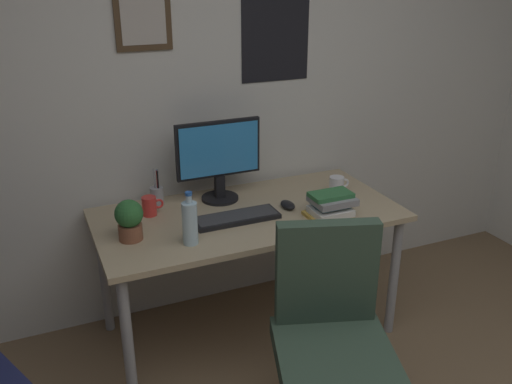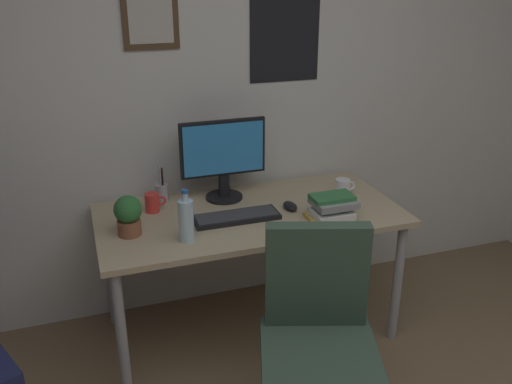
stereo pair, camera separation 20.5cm
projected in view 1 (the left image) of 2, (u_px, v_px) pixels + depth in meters
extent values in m
cube|color=silver|center=(223.00, 83.00, 3.02)|extent=(4.40, 0.08, 2.60)
cube|color=#4C3823|center=(143.00, 15.00, 2.68)|extent=(0.28, 0.02, 0.34)
cube|color=beige|center=(143.00, 15.00, 2.67)|extent=(0.22, 0.00, 0.28)
cube|color=black|center=(276.00, 29.00, 2.98)|extent=(0.40, 0.01, 0.56)
cube|color=tan|center=(248.00, 215.00, 2.83)|extent=(1.55, 0.76, 0.03)
cylinder|color=#9EA0A5|center=(128.00, 344.00, 2.44)|extent=(0.05, 0.05, 0.69)
cylinder|color=#9EA0A5|center=(394.00, 277.00, 2.96)|extent=(0.05, 0.05, 0.69)
cylinder|color=#9EA0A5|center=(104.00, 275.00, 2.98)|extent=(0.05, 0.05, 0.69)
cylinder|color=#9EA0A5|center=(333.00, 229.00, 3.50)|extent=(0.05, 0.05, 0.69)
cube|color=#334738|center=(334.00, 356.00, 2.19)|extent=(0.58, 0.58, 0.08)
cube|color=#334738|center=(327.00, 272.00, 2.27)|extent=(0.42, 0.20, 0.45)
cylinder|color=black|center=(220.00, 198.00, 2.98)|extent=(0.20, 0.20, 0.01)
cube|color=black|center=(220.00, 186.00, 2.96)|extent=(0.05, 0.04, 0.12)
cube|color=black|center=(218.00, 149.00, 2.88)|extent=(0.46, 0.02, 0.30)
cube|color=#338CD8|center=(220.00, 150.00, 2.87)|extent=(0.43, 0.00, 0.27)
cube|color=black|center=(236.00, 218.00, 2.74)|extent=(0.43, 0.15, 0.02)
cube|color=#38383A|center=(236.00, 215.00, 2.73)|extent=(0.41, 0.13, 0.00)
ellipsoid|color=black|center=(288.00, 205.00, 2.87)|extent=(0.06, 0.11, 0.04)
cylinder|color=silver|center=(190.00, 223.00, 2.47)|extent=(0.07, 0.07, 0.20)
cylinder|color=silver|center=(189.00, 199.00, 2.43)|extent=(0.03, 0.03, 0.04)
cylinder|color=#2659B2|center=(188.00, 194.00, 2.42)|extent=(0.03, 0.03, 0.01)
cylinder|color=red|center=(149.00, 206.00, 2.78)|extent=(0.07, 0.07, 0.10)
torus|color=red|center=(159.00, 204.00, 2.80)|extent=(0.05, 0.01, 0.05)
cylinder|color=white|center=(337.00, 185.00, 3.05)|extent=(0.08, 0.08, 0.10)
torus|color=white|center=(345.00, 183.00, 3.07)|extent=(0.05, 0.01, 0.05)
cylinder|color=brown|center=(131.00, 232.00, 2.53)|extent=(0.11, 0.11, 0.07)
sphere|color=#2D6B33|center=(129.00, 214.00, 2.50)|extent=(0.13, 0.13, 0.13)
ellipsoid|color=#287A38|center=(121.00, 210.00, 2.51)|extent=(0.07, 0.08, 0.02)
ellipsoid|color=#287A38|center=(134.00, 207.00, 2.53)|extent=(0.07, 0.08, 0.02)
ellipsoid|color=#287A38|center=(124.00, 213.00, 2.46)|extent=(0.08, 0.07, 0.02)
cylinder|color=#9EA0A5|center=(157.00, 196.00, 2.91)|extent=(0.07, 0.07, 0.09)
cylinder|color=#263FBF|center=(157.00, 182.00, 2.89)|extent=(0.01, 0.01, 0.13)
cylinder|color=red|center=(157.00, 182.00, 2.88)|extent=(0.01, 0.01, 0.13)
cylinder|color=black|center=(158.00, 183.00, 2.87)|extent=(0.01, 0.01, 0.13)
cylinder|color=#9EA0A5|center=(158.00, 181.00, 2.88)|extent=(0.01, 0.03, 0.14)
cylinder|color=#9EA0A5|center=(155.00, 181.00, 2.87)|extent=(0.01, 0.02, 0.14)
cube|color=gold|center=(328.00, 215.00, 2.77)|extent=(0.21, 0.17, 0.02)
cube|color=silver|center=(331.00, 211.00, 2.76)|extent=(0.19, 0.16, 0.03)
cube|color=#26727A|center=(330.00, 204.00, 2.77)|extent=(0.17, 0.13, 0.02)
cube|color=gray|center=(333.00, 200.00, 2.75)|extent=(0.21, 0.17, 0.03)
cube|color=#33723F|center=(331.00, 195.00, 2.74)|extent=(0.21, 0.12, 0.02)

